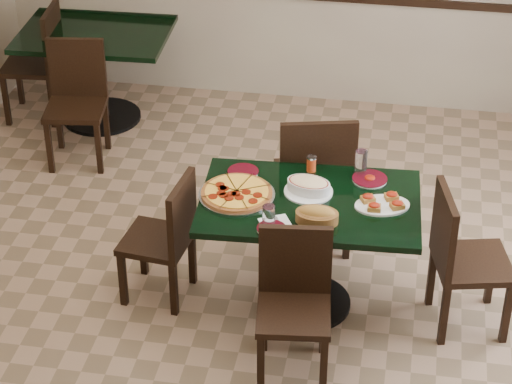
% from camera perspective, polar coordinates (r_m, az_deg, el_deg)
% --- Properties ---
extents(floor, '(5.50, 5.50, 0.00)m').
position_cam_1_polar(floor, '(6.08, -0.20, -6.32)').
color(floor, '#8A694F').
rests_on(floor, ground).
extents(room_shell, '(5.50, 5.50, 5.50)m').
position_cam_1_polar(room_shell, '(6.92, 10.84, 9.47)').
color(room_shell, silver).
rests_on(room_shell, floor).
extents(main_table, '(1.28, 0.86, 0.75)m').
position_cam_1_polar(main_table, '(5.74, 3.05, -1.99)').
color(main_table, black).
rests_on(main_table, floor).
extents(back_table, '(1.17, 0.87, 0.75)m').
position_cam_1_polar(back_table, '(7.91, -9.09, 7.53)').
color(back_table, black).
rests_on(back_table, floor).
extents(chair_far, '(0.56, 0.56, 1.00)m').
position_cam_1_polar(chair_far, '(6.22, 3.40, 0.97)').
color(chair_far, black).
rests_on(chair_far, floor).
extents(chair_near, '(0.44, 0.44, 0.84)m').
position_cam_1_polar(chair_near, '(5.39, 2.20, -5.91)').
color(chair_near, black).
rests_on(chair_near, floor).
extents(chair_right, '(0.50, 0.50, 0.90)m').
position_cam_1_polar(chair_right, '(5.75, 11.56, -3.46)').
color(chair_right, black).
rests_on(chair_right, floor).
extents(chair_left, '(0.43, 0.43, 0.82)m').
position_cam_1_polar(chair_left, '(5.89, -5.08, -2.39)').
color(chair_left, black).
rests_on(chair_left, floor).
extents(back_chair_near, '(0.47, 0.47, 0.90)m').
position_cam_1_polar(back_chair_near, '(7.42, -10.21, 5.49)').
color(back_chair_near, black).
rests_on(back_chair_near, floor).
extents(back_chair_left, '(0.46, 0.46, 0.92)m').
position_cam_1_polar(back_chair_left, '(8.04, -12.17, 7.55)').
color(back_chair_left, black).
rests_on(back_chair_left, floor).
extents(pepperoni_pizza, '(0.44, 0.44, 0.04)m').
position_cam_1_polar(pepperoni_pizza, '(5.66, -1.11, -0.05)').
color(pepperoni_pizza, silver).
rests_on(pepperoni_pizza, main_table).
extents(lasagna_casserole, '(0.28, 0.28, 0.09)m').
position_cam_1_polar(lasagna_casserole, '(5.68, 3.02, 0.37)').
color(lasagna_casserole, silver).
rests_on(lasagna_casserole, main_table).
extents(bread_basket, '(0.24, 0.16, 0.10)m').
position_cam_1_polar(bread_basket, '(5.44, 3.50, -1.34)').
color(bread_basket, brown).
rests_on(bread_basket, main_table).
extents(bruschetta_platter, '(0.36, 0.30, 0.05)m').
position_cam_1_polar(bruschetta_platter, '(5.61, 7.24, -0.63)').
color(bruschetta_platter, silver).
rests_on(bruschetta_platter, main_table).
extents(side_plate_near, '(0.16, 0.16, 0.02)m').
position_cam_1_polar(side_plate_near, '(5.38, 0.89, -2.12)').
color(side_plate_near, silver).
rests_on(side_plate_near, main_table).
extents(side_plate_far_r, '(0.21, 0.21, 0.03)m').
position_cam_1_polar(side_plate_far_r, '(5.84, 6.52, 0.75)').
color(side_plate_far_r, silver).
rests_on(side_plate_far_r, main_table).
extents(side_plate_far_l, '(0.18, 0.18, 0.02)m').
position_cam_1_polar(side_plate_far_l, '(5.87, -0.74, 1.17)').
color(side_plate_far_l, silver).
rests_on(side_plate_far_l, main_table).
extents(napkin_setting, '(0.22, 0.22, 0.01)m').
position_cam_1_polar(napkin_setting, '(5.43, 1.17, -1.85)').
color(napkin_setting, white).
rests_on(napkin_setting, main_table).
extents(water_glass_a, '(0.07, 0.07, 0.15)m').
position_cam_1_polar(water_glass_a, '(5.86, 6.01, 1.68)').
color(water_glass_a, silver).
rests_on(water_glass_a, main_table).
extents(water_glass_b, '(0.07, 0.07, 0.15)m').
position_cam_1_polar(water_glass_b, '(5.34, 0.74, -1.51)').
color(water_glass_b, silver).
rests_on(water_glass_b, main_table).
extents(pepper_shaker, '(0.06, 0.06, 0.10)m').
position_cam_1_polar(pepper_shaker, '(5.88, 3.19, 1.64)').
color(pepper_shaker, red).
rests_on(pepper_shaker, main_table).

